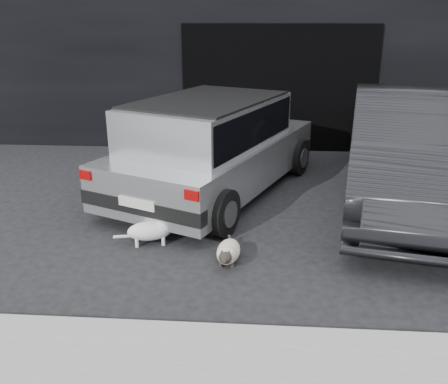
# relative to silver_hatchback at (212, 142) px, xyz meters

# --- Properties ---
(ground) EXTENTS (80.00, 80.00, 0.00)m
(ground) POSITION_rel_silver_hatchback_xyz_m (0.13, -1.26, -0.85)
(ground) COLOR black
(ground) RESTS_ON ground
(building_facade) EXTENTS (34.00, 4.00, 5.00)m
(building_facade) POSITION_rel_silver_hatchback_xyz_m (1.13, 4.74, 1.65)
(building_facade) COLOR black
(building_facade) RESTS_ON ground
(garage_opening) EXTENTS (4.00, 0.10, 2.60)m
(garage_opening) POSITION_rel_silver_hatchback_xyz_m (1.13, 2.73, 0.45)
(garage_opening) COLOR black
(garage_opening) RESTS_ON ground
(curb) EXTENTS (18.00, 0.25, 0.12)m
(curb) POSITION_rel_silver_hatchback_xyz_m (1.13, -3.86, -0.79)
(curb) COLOR gray
(curb) RESTS_ON ground
(silver_hatchback) EXTENTS (3.41, 4.61, 1.55)m
(silver_hatchback) POSITION_rel_silver_hatchback_xyz_m (0.00, 0.00, 0.00)
(silver_hatchback) COLOR #B9BCBE
(silver_hatchback) RESTS_ON ground
(second_car) EXTENTS (2.80, 5.41, 1.70)m
(second_car) POSITION_rel_silver_hatchback_xyz_m (3.04, -0.28, 0.00)
(second_car) COLOR black
(second_car) RESTS_ON ground
(cat_siamese) EXTENTS (0.31, 0.82, 0.28)m
(cat_siamese) POSITION_rel_silver_hatchback_xyz_m (0.40, -2.38, -0.72)
(cat_siamese) COLOR beige
(cat_siamese) RESTS_ON ground
(cat_white) EXTENTS (0.81, 0.40, 0.39)m
(cat_white) POSITION_rel_silver_hatchback_xyz_m (-0.58, -1.95, -0.66)
(cat_white) COLOR white
(cat_white) RESTS_ON ground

